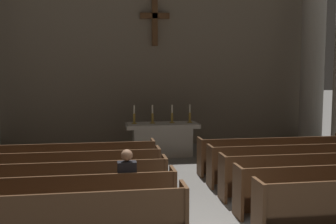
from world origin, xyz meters
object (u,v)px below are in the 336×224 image
pew_left_row_1 (56,222)px  candlestick_outer_left (134,118)px  pew_left_row_3 (67,184)px  lone_worshipper (127,184)px  pew_left_row_5 (74,162)px  candlestick_inner_right (172,117)px  candlestick_inner_left (152,118)px  altar (162,139)px  candlestick_outer_right (190,117)px  pew_right_row_2 (336,187)px  pew_right_row_3 (310,174)px  pew_right_row_4 (290,163)px  pew_right_row_5 (273,155)px  column_right_fourth (313,42)px  pew_left_row_4 (71,172)px  pew_left_row_2 (62,200)px

pew_left_row_1 → candlestick_outer_left: (1.63, 6.43, 0.70)m
pew_left_row_3 → lone_worshipper: size_ratio=2.90×
pew_left_row_5 → candlestick_inner_right: 3.81m
candlestick_outer_left → candlestick_inner_left: size_ratio=1.00×
altar → lone_worshipper: 5.59m
candlestick_inner_right → lone_worshipper: 5.69m
altar → candlestick_outer_right: candlestick_outer_right is taller
pew_right_row_2 → candlestick_inner_left: bearing=117.0°
pew_right_row_3 → pew_left_row_1: bearing=-158.4°
altar → candlestick_outer_left: (-0.85, 0.00, 0.65)m
pew_left_row_3 → pew_left_row_5: size_ratio=1.00×
pew_right_row_3 → candlestick_inner_left: candlestick_inner_left is taller
pew_right_row_4 → candlestick_inner_left: candlestick_inner_left is taller
pew_right_row_2 → candlestick_outer_right: 5.73m
pew_right_row_5 → pew_right_row_4: bearing=-90.0°
pew_right_row_5 → candlestick_outer_left: bearing=143.0°
pew_right_row_3 → pew_right_row_2: bearing=-90.0°
pew_left_row_3 → candlestick_inner_right: (2.78, 4.47, 0.70)m
candlestick_inner_right → pew_left_row_3: bearing=-121.8°
candlestick_inner_right → candlestick_outer_right: size_ratio=1.00×
pew_left_row_5 → pew_left_row_3: bearing=-90.0°
pew_right_row_2 → candlestick_inner_right: candlestick_inner_right is taller
pew_left_row_5 → lone_worshipper: (1.08, -2.90, 0.22)m
pew_right_row_3 → pew_right_row_4: (0.00, 0.98, 0.00)m
pew_left_row_3 → lone_worshipper: 1.45m
column_right_fourth → candlestick_inner_left: bearing=-170.4°
pew_left_row_4 → altar: 4.28m
pew_left_row_3 → pew_right_row_2: bearing=-11.2°
pew_right_row_3 → candlestick_outer_left: size_ratio=6.88×
pew_left_row_3 → candlestick_inner_right: candlestick_inner_right is taller
column_right_fourth → lone_worshipper: 9.67m
pew_right_row_3 → candlestick_inner_left: (-2.78, 4.47, 0.70)m
pew_right_row_3 → candlestick_outer_right: 4.81m
candlestick_outer_left → candlestick_inner_right: same height
pew_left_row_2 → pew_right_row_2: bearing=0.0°
pew_left_row_4 → pew_right_row_2: (4.95, -1.96, 0.00)m
pew_left_row_2 → candlestick_inner_right: size_ratio=6.88×
pew_left_row_5 → candlestick_outer_right: (3.33, 2.51, 0.70)m
pew_right_row_2 → pew_right_row_5: 2.94m
lone_worshipper → pew_right_row_5: bearing=36.9°
altar → candlestick_inner_left: size_ratio=3.95×
candlestick_outer_right → pew_left_row_5: bearing=-143.0°
pew_left_row_4 → candlestick_outer_right: size_ratio=6.88×
pew_left_row_4 → candlestick_outer_left: 3.91m
candlestick_outer_left → pew_left_row_4: bearing=-115.0°
pew_right_row_4 → candlestick_inner_left: bearing=128.5°
pew_right_row_5 → candlestick_outer_right: candlestick_outer_right is taller
pew_left_row_5 → candlestick_outer_left: (1.63, 2.51, 0.70)m
pew_right_row_4 → column_right_fourth: bearing=57.5°
pew_left_row_1 → pew_right_row_2: (4.95, 0.98, 0.00)m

